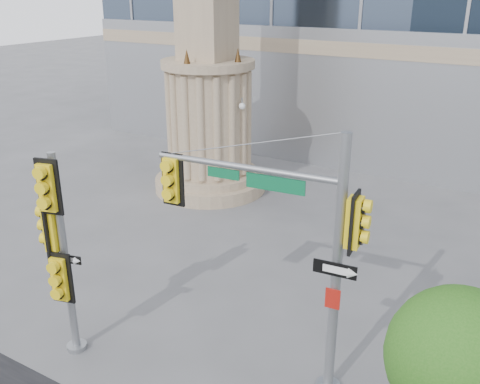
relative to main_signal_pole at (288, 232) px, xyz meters
The scene contains 5 objects.
ground 3.69m from the main_signal_pole, 156.77° to the right, with size 120.00×120.00×0.00m, color #545456.
monument 11.43m from the main_signal_pole, 131.71° to the left, with size 4.40×4.40×16.60m.
main_signal_pole is the anchor object (origin of this frame).
secondary_signal_pole 4.79m from the main_signal_pole, 158.51° to the right, with size 0.86×0.62×4.64m.
street_tree 3.66m from the main_signal_pole, 15.37° to the right, with size 2.27×2.22×3.54m.
Camera 1 is at (5.36, -7.67, 7.69)m, focal length 40.00 mm.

